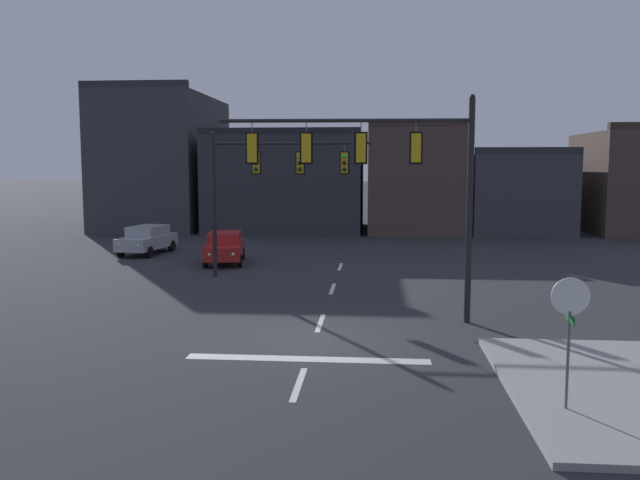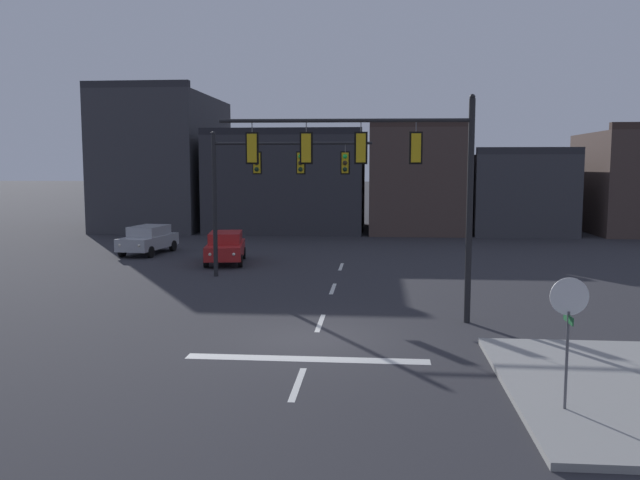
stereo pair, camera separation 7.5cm
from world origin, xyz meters
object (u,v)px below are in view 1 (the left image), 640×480
at_px(stop_sign, 570,311).
at_px(car_lot_middle, 147,239).
at_px(car_lot_nearside, 225,247).
at_px(signal_mast_near_side, 384,166).
at_px(signal_mast_far_side, 265,177).

bearing_deg(stop_sign, car_lot_middle, 125.86).
distance_m(stop_sign, car_lot_nearside, 23.40).
bearing_deg(car_lot_nearside, stop_sign, -60.02).
xyz_separation_m(signal_mast_near_side, signal_mast_far_side, (-5.20, 8.16, -0.45)).
bearing_deg(stop_sign, signal_mast_near_side, 114.73).
height_order(signal_mast_near_side, signal_mast_far_side, signal_mast_near_side).
xyz_separation_m(signal_mast_far_side, car_lot_middle, (-8.10, 7.38, -3.70)).
relative_size(signal_mast_far_side, car_lot_middle, 1.56).
bearing_deg(signal_mast_far_side, car_lot_middle, 137.64).
bearing_deg(car_lot_middle, stop_sign, -54.14).
bearing_deg(signal_mast_far_side, stop_sign, -61.16).
distance_m(signal_mast_near_side, car_lot_nearside, 15.33).
bearing_deg(car_lot_nearside, signal_mast_near_side, -56.94).
xyz_separation_m(signal_mast_far_side, stop_sign, (8.82, -16.03, -2.41)).
relative_size(signal_mast_far_side, car_lot_nearside, 1.55).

